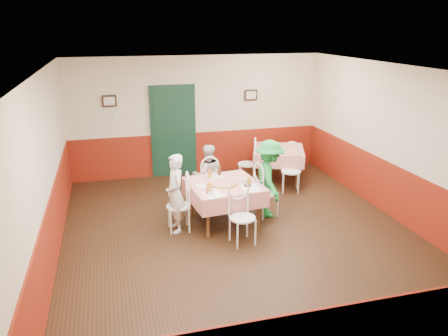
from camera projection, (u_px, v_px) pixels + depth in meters
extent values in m
plane|color=black|center=(240.00, 234.00, 7.56)|extent=(7.00, 7.00, 0.00)
plane|color=white|center=(242.00, 70.00, 6.68)|extent=(7.00, 7.00, 0.00)
cube|color=beige|center=(198.00, 116.00, 10.33)|extent=(6.00, 0.10, 2.80)
cube|color=beige|center=(356.00, 266.00, 3.91)|extent=(6.00, 0.10, 2.80)
cube|color=beige|center=(45.00, 172.00, 6.38)|extent=(0.10, 7.00, 2.80)
cube|color=beige|center=(400.00, 145.00, 7.85)|extent=(0.10, 7.00, 2.80)
cube|color=maroon|center=(199.00, 153.00, 10.60)|extent=(6.00, 0.03, 1.00)
cube|color=maroon|center=(54.00, 228.00, 6.67)|extent=(0.03, 7.00, 1.00)
cube|color=maroon|center=(393.00, 191.00, 8.13)|extent=(0.03, 7.00, 1.00)
cube|color=black|center=(173.00, 132.00, 10.25)|extent=(0.96, 0.06, 2.10)
cube|color=black|center=(109.00, 101.00, 9.65)|extent=(0.32, 0.03, 0.26)
cube|color=black|center=(251.00, 95.00, 10.46)|extent=(0.32, 0.03, 0.26)
cube|color=white|center=(115.00, 116.00, 9.79)|extent=(0.10, 0.03, 0.10)
cube|color=red|center=(224.00, 203.00, 7.91)|extent=(1.34, 1.34, 0.77)
cube|color=red|center=(278.00, 165.00, 10.10)|extent=(1.45, 1.45, 0.77)
cylinder|color=#B74723|center=(223.00, 184.00, 7.74)|extent=(0.52, 0.52, 0.03)
cylinder|color=white|center=(202.00, 186.00, 7.65)|extent=(0.28, 0.28, 0.01)
cylinder|color=white|center=(246.00, 180.00, 7.95)|extent=(0.28, 0.28, 0.01)
cylinder|color=white|center=(215.00, 176.00, 8.14)|extent=(0.28, 0.28, 0.01)
cylinder|color=#BF7219|center=(209.00, 187.00, 7.40)|extent=(0.09, 0.09, 0.15)
cylinder|color=#BF7219|center=(249.00, 181.00, 7.69)|extent=(0.08, 0.08, 0.13)
cylinder|color=#BF7219|center=(210.00, 174.00, 8.08)|extent=(0.09, 0.09, 0.14)
cylinder|color=#381C0A|center=(220.00, 170.00, 8.16)|extent=(0.07, 0.07, 0.23)
cylinder|color=silver|center=(209.00, 193.00, 7.24)|extent=(0.04, 0.04, 0.09)
cylinder|color=silver|center=(212.00, 192.00, 7.25)|extent=(0.04, 0.04, 0.09)
cylinder|color=#B23319|center=(207.00, 191.00, 7.31)|extent=(0.04, 0.04, 0.09)
cube|color=white|center=(213.00, 194.00, 7.30)|extent=(0.39, 0.46, 0.00)
cube|color=white|center=(251.00, 188.00, 7.57)|extent=(0.34, 0.43, 0.00)
cube|color=black|center=(247.00, 186.00, 7.66)|extent=(0.12, 0.10, 0.02)
imported|color=gray|center=(175.00, 193.00, 7.51)|extent=(0.39, 0.54, 1.39)
imported|color=gray|center=(208.00, 175.00, 8.63)|extent=(0.61, 0.48, 1.25)
imported|color=gray|center=(269.00, 179.00, 8.11)|extent=(0.64, 1.00, 1.47)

